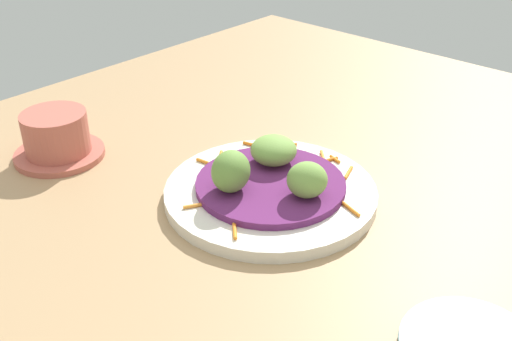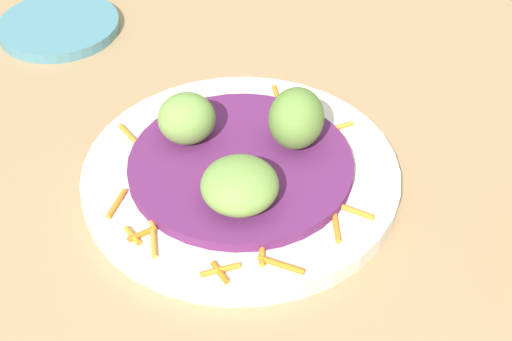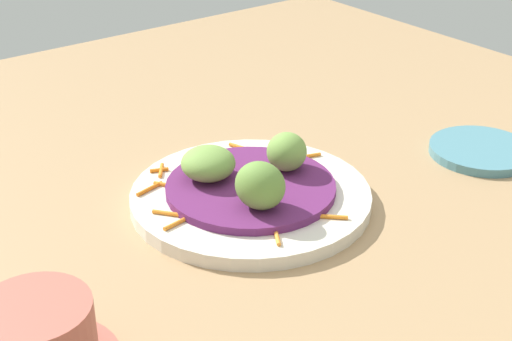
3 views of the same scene
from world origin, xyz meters
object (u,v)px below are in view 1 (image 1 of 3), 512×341
(main_plate, at_px, (270,193))
(terracotta_bowl, at_px, (57,137))
(guac_scoop_right, at_px, (231,171))
(guac_scoop_left, at_px, (306,179))
(guac_scoop_center, at_px, (276,149))

(main_plate, bearing_deg, terracotta_bowl, 21.63)
(main_plate, xyz_separation_m, terracotta_bowl, (0.27, 0.11, 0.02))
(terracotta_bowl, bearing_deg, guac_scoop_right, -165.55)
(guac_scoop_left, xyz_separation_m, guac_scoop_center, (0.07, -0.04, -0.00))
(main_plate, relative_size, guac_scoop_right, 4.96)
(terracotta_bowl, bearing_deg, guac_scoop_center, -148.91)
(guac_scoop_left, bearing_deg, guac_scoop_right, 33.85)
(guac_scoop_left, height_order, terracotta_bowl, guac_scoop_left)
(main_plate, height_order, terracotta_bowl, terracotta_bowl)
(main_plate, xyz_separation_m, guac_scoop_left, (-0.05, -0.00, 0.04))
(main_plate, distance_m, terracotta_bowl, 0.29)
(main_plate, bearing_deg, guac_scoop_left, -176.15)
(guac_scoop_right, bearing_deg, guac_scoop_center, -86.15)
(guac_scoop_left, bearing_deg, guac_scoop_center, -26.15)
(main_plate, distance_m, guac_scoop_right, 0.06)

